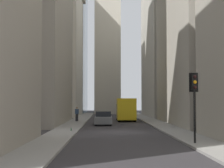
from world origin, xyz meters
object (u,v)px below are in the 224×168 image
at_px(hatchback_grey, 103,119).
at_px(traffic_light_foreground, 194,91).
at_px(pedestrian, 77,113).
at_px(discarded_bottle, 71,129).
at_px(delivery_truck, 126,109).

height_order(hatchback_grey, traffic_light_foreground, traffic_light_foreground).
height_order(traffic_light_foreground, pedestrian, traffic_light_foreground).
height_order(pedestrian, discarded_bottle, pedestrian).
xyz_separation_m(delivery_truck, traffic_light_foreground, (-25.47, -2.48, 1.61)).
relative_size(hatchback_grey, traffic_light_foreground, 1.08).
relative_size(traffic_light_foreground, pedestrian, 2.37).
bearing_deg(hatchback_grey, pedestrian, 34.25).
height_order(traffic_light_foreground, discarded_bottle, traffic_light_foreground).
xyz_separation_m(delivery_truck, hatchback_grey, (-7.74, 2.80, -0.80)).
relative_size(delivery_truck, hatchback_grey, 1.50).
bearing_deg(delivery_truck, hatchback_grey, 160.11).
bearing_deg(pedestrian, discarded_bottle, -177.21).
bearing_deg(discarded_bottle, traffic_light_foreground, -137.10).
xyz_separation_m(traffic_light_foreground, pedestrian, (22.41, 8.47, -2.01)).
xyz_separation_m(delivery_truck, pedestrian, (-3.05, 5.99, -0.40)).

